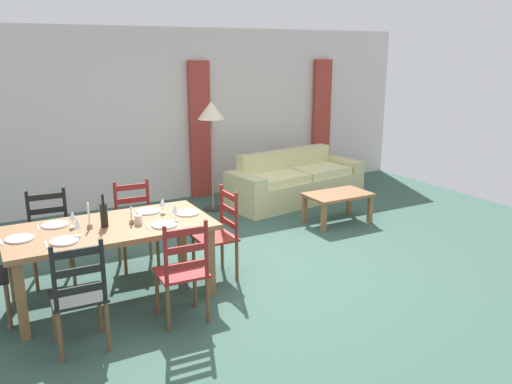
% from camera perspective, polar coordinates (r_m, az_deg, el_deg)
% --- Properties ---
extents(ground_plane, '(9.60, 9.60, 0.02)m').
position_cam_1_polar(ground_plane, '(5.77, -1.09, -8.99)').
color(ground_plane, '#36564B').
extents(wall_far, '(9.60, 0.16, 2.70)m').
position_cam_1_polar(wall_far, '(8.39, -11.84, 7.95)').
color(wall_far, silver).
rests_on(wall_far, ground_plane).
extents(curtain_panel_left, '(0.35, 0.08, 2.20)m').
position_cam_1_polar(curtain_panel_left, '(8.58, -6.09, 6.65)').
color(curtain_panel_left, '#A4392F').
rests_on(curtain_panel_left, ground_plane).
extents(curtain_panel_right, '(0.35, 0.08, 2.20)m').
position_cam_1_polar(curtain_panel_right, '(9.76, 7.11, 7.63)').
color(curtain_panel_right, '#A4392F').
rests_on(curtain_panel_right, ground_plane).
extents(dining_table, '(1.90, 0.96, 0.75)m').
position_cam_1_polar(dining_table, '(5.16, -15.52, -4.46)').
color(dining_table, brown).
rests_on(dining_table, ground_plane).
extents(dining_chair_near_left, '(0.43, 0.41, 0.96)m').
position_cam_1_polar(dining_chair_near_left, '(4.44, -18.66, -10.60)').
color(dining_chair_near_left, black).
rests_on(dining_chair_near_left, ground_plane).
extents(dining_chair_near_right, '(0.44, 0.42, 0.96)m').
position_cam_1_polar(dining_chair_near_right, '(4.68, -7.94, -8.55)').
color(dining_chair_near_right, maroon).
rests_on(dining_chair_near_right, ground_plane).
extents(dining_chair_far_left, '(0.45, 0.43, 0.96)m').
position_cam_1_polar(dining_chair_far_left, '(5.87, -21.42, -4.54)').
color(dining_chair_far_left, black).
rests_on(dining_chair_far_left, ground_plane).
extents(dining_chair_far_right, '(0.44, 0.43, 0.96)m').
position_cam_1_polar(dining_chair_far_right, '(5.99, -12.93, -3.47)').
color(dining_chair_far_right, maroon).
rests_on(dining_chair_far_right, ground_plane).
extents(dining_chair_head_east, '(0.40, 0.42, 0.96)m').
position_cam_1_polar(dining_chair_head_east, '(5.56, -4.04, -4.56)').
color(dining_chair_head_east, maroon).
rests_on(dining_chair_head_east, ground_plane).
extents(dinner_plate_near_left, '(0.24, 0.24, 0.02)m').
position_cam_1_polar(dinner_plate_near_left, '(4.83, -20.08, -5.03)').
color(dinner_plate_near_left, white).
rests_on(dinner_plate_near_left, dining_table).
extents(fork_near_left, '(0.02, 0.17, 0.01)m').
position_cam_1_polar(fork_near_left, '(4.81, -21.84, -5.34)').
color(fork_near_left, silver).
rests_on(fork_near_left, dining_table).
extents(dinner_plate_near_right, '(0.24, 0.24, 0.02)m').
position_cam_1_polar(dinner_plate_near_right, '(5.02, -9.92, -3.54)').
color(dinner_plate_near_right, white).
rests_on(dinner_plate_near_right, dining_table).
extents(fork_near_right, '(0.02, 0.17, 0.01)m').
position_cam_1_polar(fork_near_right, '(4.98, -11.54, -3.85)').
color(fork_near_right, silver).
rests_on(fork_near_right, dining_table).
extents(dinner_plate_far_left, '(0.24, 0.24, 0.02)m').
position_cam_1_polar(dinner_plate_far_left, '(5.30, -20.97, -3.35)').
color(dinner_plate_far_left, white).
rests_on(dinner_plate_far_left, dining_table).
extents(fork_far_left, '(0.03, 0.17, 0.01)m').
position_cam_1_polar(fork_far_left, '(5.28, -22.57, -3.62)').
color(fork_far_left, silver).
rests_on(fork_far_left, dining_table).
extents(dinner_plate_far_right, '(0.24, 0.24, 0.02)m').
position_cam_1_polar(dinner_plate_far_right, '(5.47, -11.65, -2.06)').
color(dinner_plate_far_right, white).
rests_on(dinner_plate_far_right, dining_table).
extents(fork_far_right, '(0.02, 0.17, 0.01)m').
position_cam_1_polar(fork_far_right, '(5.44, -13.15, -2.33)').
color(fork_far_right, silver).
rests_on(fork_far_right, dining_table).
extents(dinner_plate_head_west, '(0.24, 0.24, 0.02)m').
position_cam_1_polar(dinner_plate_head_west, '(5.03, -24.26, -4.65)').
color(dinner_plate_head_west, white).
rests_on(dinner_plate_head_west, dining_table).
extents(fork_head_west, '(0.02, 0.17, 0.01)m').
position_cam_1_polar(fork_head_west, '(5.03, -25.95, -4.93)').
color(fork_head_west, silver).
rests_on(fork_head_west, dining_table).
extents(dinner_plate_head_east, '(0.24, 0.24, 0.02)m').
position_cam_1_polar(dinner_plate_head_east, '(5.35, -7.47, -2.27)').
color(dinner_plate_head_east, white).
rests_on(dinner_plate_head_east, dining_table).
extents(fork_head_east, '(0.02, 0.17, 0.01)m').
position_cam_1_polar(fork_head_east, '(5.30, -8.97, -2.55)').
color(fork_head_east, silver).
rests_on(fork_head_east, dining_table).
extents(wine_bottle, '(0.07, 0.07, 0.32)m').
position_cam_1_polar(wine_bottle, '(5.09, -16.19, -2.38)').
color(wine_bottle, black).
rests_on(wine_bottle, dining_table).
extents(wine_glass_near_left, '(0.06, 0.06, 0.16)m').
position_cam_1_polar(wine_glass_near_left, '(4.91, -18.84, -3.31)').
color(wine_glass_near_left, white).
rests_on(wine_glass_near_left, dining_table).
extents(wine_glass_near_right, '(0.06, 0.06, 0.16)m').
position_cam_1_polar(wine_glass_near_right, '(5.13, -8.80, -1.89)').
color(wine_glass_near_right, white).
rests_on(wine_glass_near_right, dining_table).
extents(wine_glass_far_left, '(0.06, 0.06, 0.16)m').
position_cam_1_polar(wine_glass_far_left, '(5.17, -19.31, -2.46)').
color(wine_glass_far_left, white).
rests_on(wine_glass_far_left, dining_table).
extents(wine_glass_far_right, '(0.06, 0.06, 0.16)m').
position_cam_1_polar(wine_glass_far_right, '(5.39, -10.13, -1.12)').
color(wine_glass_far_right, white).
rests_on(wine_glass_far_right, dining_table).
extents(coffee_cup_primary, '(0.07, 0.07, 0.09)m').
position_cam_1_polar(coffee_cup_primary, '(5.10, -12.65, -2.95)').
color(coffee_cup_primary, beige).
rests_on(coffee_cup_primary, dining_table).
extents(candle_tall, '(0.05, 0.05, 0.25)m').
position_cam_1_polar(candle_tall, '(5.10, -17.66, -3.03)').
color(candle_tall, '#998C66').
rests_on(candle_tall, dining_table).
extents(candle_short, '(0.05, 0.05, 0.17)m').
position_cam_1_polar(candle_short, '(5.13, -13.35, -2.90)').
color(candle_short, '#998C66').
rests_on(candle_short, dining_table).
extents(couch, '(2.37, 1.12, 0.80)m').
position_cam_1_polar(couch, '(8.44, 4.14, 0.96)').
color(couch, beige).
rests_on(couch, ground_plane).
extents(coffee_table, '(0.90, 0.56, 0.42)m').
position_cam_1_polar(coffee_table, '(7.43, 8.86, -0.62)').
color(coffee_table, brown).
rests_on(coffee_table, ground_plane).
extents(standing_lamp, '(0.40, 0.40, 1.64)m').
position_cam_1_polar(standing_lamp, '(7.76, -4.88, 8.11)').
color(standing_lamp, '#332D28').
rests_on(standing_lamp, ground_plane).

